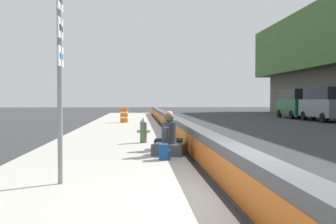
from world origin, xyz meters
TOP-DOWN VIEW (x-y plane):
  - ground_plane at (0.00, 0.00)m, footprint 160.00×160.00m
  - sidewalk_strip at (0.00, 2.65)m, footprint 80.00×4.40m
  - jersey_barrier at (0.00, 0.00)m, footprint 76.00×0.45m
  - route_sign_post at (1.28, 3.10)m, footprint 0.44×0.09m
  - fire_hydrant at (8.15, 1.51)m, footprint 0.26×0.46m
  - seated_person_foreground at (4.90, 0.86)m, footprint 0.92×1.01m
  - seated_person_middle at (6.13, 0.77)m, footprint 0.81×0.92m
  - backpack at (4.06, 1.05)m, footprint 0.32×0.28m
  - construction_barrel at (20.72, 2.61)m, footprint 0.54×0.54m
  - parked_car_midline at (23.32, -12.27)m, footprint 5.13×2.17m
  - parked_car_far at (28.75, -12.17)m, footprint 5.15×2.21m

SIDE VIEW (x-z plane):
  - ground_plane at x=0.00m, z-range 0.00..0.00m
  - sidewalk_strip at x=0.00m, z-range 0.00..0.14m
  - backpack at x=4.06m, z-range 0.13..0.53m
  - jersey_barrier at x=0.00m, z-range 0.00..0.85m
  - seated_person_foreground at x=4.90m, z-range -0.08..1.09m
  - seated_person_middle at x=6.13m, z-range -0.08..1.10m
  - fire_hydrant at x=8.15m, z-range 0.15..1.03m
  - construction_barrel at x=20.72m, z-range 0.14..1.09m
  - parked_car_midline at x=23.32m, z-range 0.07..2.63m
  - parked_car_far at x=28.75m, z-range 0.07..2.63m
  - route_sign_post at x=1.28m, z-range 0.43..4.03m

